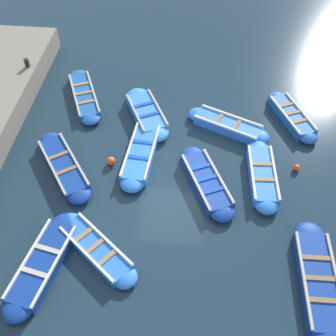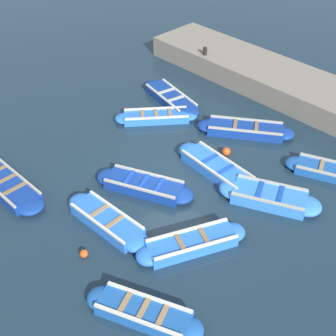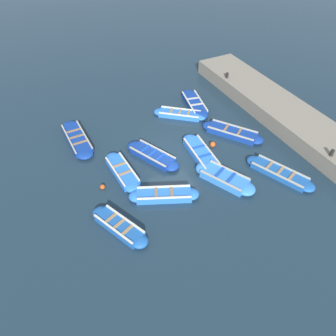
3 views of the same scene
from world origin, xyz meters
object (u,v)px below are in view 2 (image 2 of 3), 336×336
boat_tucked (217,169)px  boat_drifting (107,221)px  boat_outer_left (269,197)px  buoy_yellow_far (84,254)px  boat_mid_row (144,313)px  buoy_white_drifting (206,128)px  buoy_orange_near (226,152)px  boat_inner_gap (245,129)px  boat_alongside (156,117)px  bollard_mid_north (205,51)px  boat_bow_out (171,98)px  boat_stern_in (192,244)px  boat_near_quay (144,186)px  boat_centre (5,184)px

boat_tucked → boat_drifting: bearing=171.5°
boat_outer_left → buoy_yellow_far: (-5.68, 2.30, -0.08)m
boat_mid_row → buoy_white_drifting: boat_mid_row is taller
boat_tucked → buoy_orange_near: bearing=23.4°
boat_inner_gap → boat_alongside: boat_inner_gap is taller
bollard_mid_north → boat_alongside: bearing=-162.0°
boat_bow_out → boat_stern_in: bearing=-130.3°
boat_near_quay → boat_outer_left: boat_outer_left is taller
boat_bow_out → buoy_orange_near: (-1.24, -4.17, -0.02)m
boat_drifting → boat_mid_row: bearing=-113.2°
buoy_orange_near → boat_drifting: bearing=177.9°
boat_drifting → boat_centre: boat_drifting is taller
bollard_mid_north → buoy_orange_near: (-4.28, -4.99, -0.97)m
boat_stern_in → boat_tucked: bearing=29.5°
boat_near_quay → buoy_white_drifting: boat_near_quay is taller
boat_bow_out → buoy_yellow_far: 9.07m
boat_bow_out → bollard_mid_north: bearing=15.2°
boat_drifting → boat_tucked: boat_tucked is taller
boat_bow_out → boat_stern_in: 8.41m
boat_outer_left → boat_alongside: (0.76, 6.16, -0.04)m
boat_stern_in → boat_drifting: 2.71m
boat_outer_left → buoy_orange_near: (0.97, 2.62, -0.05)m
boat_mid_row → boat_drifting: size_ratio=0.96×
boat_near_quay → boat_alongside: (3.25, 2.88, -0.02)m
boat_tucked → boat_outer_left: bearing=-88.1°
boat_alongside → boat_tucked: 4.07m
boat_mid_row → boat_stern_in: 2.67m
boat_bow_out → boat_tucked: (-2.28, -4.62, 0.01)m
buoy_orange_near → boat_tucked: bearing=-156.6°
buoy_orange_near → buoy_white_drifting: size_ratio=1.22×
boat_inner_gap → boat_drifting: bearing=-178.3°
boat_near_quay → buoy_orange_near: boat_near_quay is taller
boat_alongside → boat_near_quay: bearing=-138.5°
boat_outer_left → boat_bow_out: bearing=72.0°
buoy_white_drifting → boat_mid_row: bearing=-148.2°
boat_inner_gap → bollard_mid_north: size_ratio=10.13×
boat_inner_gap → boat_alongside: (-1.83, 3.13, -0.02)m
buoy_white_drifting → boat_centre: bearing=162.0°
buoy_orange_near → buoy_white_drifting: (0.65, 1.58, -0.03)m
boat_drifting → boat_tucked: bearing=-8.5°
boat_alongside → buoy_orange_near: 3.54m
boat_inner_gap → buoy_white_drifting: size_ratio=13.71×
boat_stern_in → boat_inner_gap: size_ratio=0.96×
boat_drifting → boat_alongside: size_ratio=1.08×
boat_mid_row → boat_near_quay: bearing=47.9°
boat_drifting → buoy_orange_near: 5.39m
boat_outer_left → boat_tucked: boat_outer_left is taller
boat_outer_left → bollard_mid_north: 9.29m
boat_inner_gap → buoy_white_drifting: boat_inner_gap is taller
buoy_white_drifting → buoy_yellow_far: bearing=-165.4°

